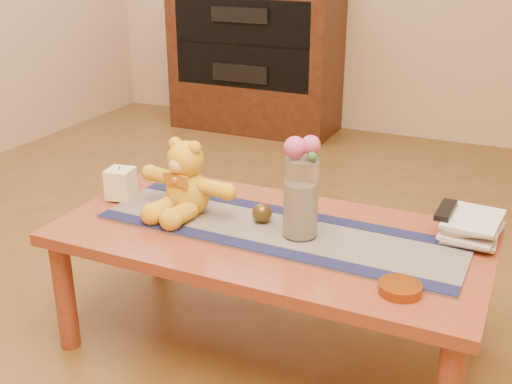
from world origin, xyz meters
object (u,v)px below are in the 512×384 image
at_px(glass_vase, 301,198).
at_px(teddy_bear, 187,178).
at_px(bronze_ball, 262,213).
at_px(book_bottom, 444,230).
at_px(tv_remote, 446,210).
at_px(pillar_candle, 121,183).
at_px(amber_dish, 400,288).

bearing_deg(glass_vase, teddy_bear, 177.78).
distance_m(glass_vase, bronze_ball, 0.18).
bearing_deg(book_bottom, bronze_ball, -162.62).
bearing_deg(bronze_ball, tv_remote, 17.41).
bearing_deg(glass_vase, book_bottom, 28.95).
xyz_separation_m(pillar_candle, bronze_ball, (0.56, 0.02, -0.02)).
bearing_deg(pillar_candle, glass_vase, -1.80).
relative_size(teddy_bear, bronze_ball, 5.43).
relative_size(pillar_candle, bronze_ball, 1.62).
bearing_deg(pillar_candle, tv_remote, 9.94).
height_order(pillar_candle, book_bottom, pillar_candle).
xyz_separation_m(pillar_candle, book_bottom, (1.12, 0.21, -0.05)).
relative_size(pillar_candle, amber_dish, 0.92).
bearing_deg(bronze_ball, book_bottom, 18.32).
xyz_separation_m(glass_vase, amber_dish, (0.37, -0.20, -0.12)).
relative_size(teddy_bear, amber_dish, 3.09).
xyz_separation_m(glass_vase, bronze_ball, (-0.15, 0.04, -0.10)).
distance_m(bronze_ball, amber_dish, 0.57).
height_order(pillar_candle, bronze_ball, pillar_candle).
xyz_separation_m(bronze_ball, tv_remote, (0.56, 0.18, 0.04)).
bearing_deg(amber_dish, glass_vase, 151.13).
bearing_deg(book_bottom, pillar_candle, -170.50).
distance_m(bronze_ball, book_bottom, 0.60).
relative_size(book_bottom, amber_dish, 1.88).
bearing_deg(amber_dish, book_bottom, 83.94).
height_order(teddy_bear, pillar_candle, teddy_bear).
relative_size(teddy_bear, glass_vase, 1.41).
height_order(book_bottom, tv_remote, tv_remote).
height_order(book_bottom, amber_dish, amber_dish).
relative_size(bronze_ball, book_bottom, 0.30).
bearing_deg(bronze_ball, glass_vase, -15.39).
xyz_separation_m(bronze_ball, amber_dish, (0.52, -0.24, -0.03)).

